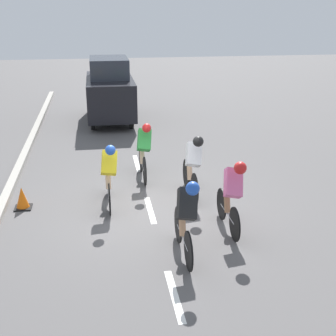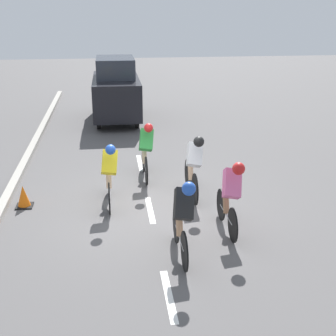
% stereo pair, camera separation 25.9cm
% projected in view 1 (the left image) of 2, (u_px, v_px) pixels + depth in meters
% --- Properties ---
extents(ground_plane, '(60.00, 60.00, 0.00)m').
position_uv_depth(ground_plane, '(150.00, 208.00, 10.29)').
color(ground_plane, '#565454').
extents(lane_stripe_near, '(0.12, 1.40, 0.01)m').
position_uv_depth(lane_stripe_near, '(175.00, 295.00, 7.21)').
color(lane_stripe_near, white).
rests_on(lane_stripe_near, ground).
extents(lane_stripe_mid, '(0.12, 1.40, 0.01)m').
position_uv_depth(lane_stripe_mid, '(150.00, 210.00, 10.19)').
color(lane_stripe_mid, white).
rests_on(lane_stripe_mid, ground).
extents(lane_stripe_far, '(0.12, 1.40, 0.01)m').
position_uv_depth(lane_stripe_far, '(137.00, 163.00, 13.17)').
color(lane_stripe_far, white).
rests_on(lane_stripe_far, ground).
extents(cyclist_white, '(0.42, 1.72, 1.52)m').
position_uv_depth(cyclist_white, '(193.00, 164.00, 10.62)').
color(cyclist_white, black).
rests_on(cyclist_white, ground).
extents(cyclist_black, '(0.41, 1.69, 1.51)m').
position_uv_depth(cyclist_black, '(186.00, 216.00, 8.05)').
color(cyclist_black, black).
rests_on(cyclist_black, ground).
extents(cyclist_green, '(0.40, 1.69, 1.51)m').
position_uv_depth(cyclist_green, '(144.00, 150.00, 11.73)').
color(cyclist_green, black).
rests_on(cyclist_green, ground).
extents(cyclist_yellow, '(0.39, 1.70, 1.48)m').
position_uv_depth(cyclist_yellow, '(109.00, 173.00, 10.14)').
color(cyclist_yellow, black).
rests_on(cyclist_yellow, ground).
extents(cyclist_pink, '(0.42, 1.62, 1.51)m').
position_uv_depth(cyclist_pink, '(232.00, 193.00, 8.99)').
color(cyclist_pink, black).
rests_on(cyclist_pink, ground).
extents(support_car, '(1.70, 3.91, 2.35)m').
position_uv_depth(support_car, '(110.00, 90.00, 17.57)').
color(support_car, black).
rests_on(support_car, ground).
extents(traffic_cone, '(0.36, 0.36, 0.49)m').
position_uv_depth(traffic_cone, '(22.00, 198.00, 10.20)').
color(traffic_cone, black).
rests_on(traffic_cone, ground).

